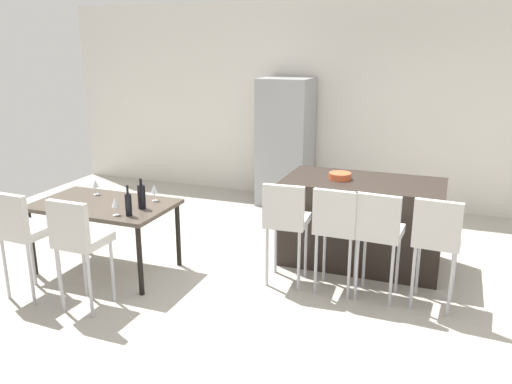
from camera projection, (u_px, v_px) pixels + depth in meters
The scene contains 17 objects.
ground_plane at pixel (322, 282), 5.27m from camera, with size 10.00×10.00×0.00m, color #ADA89E.
back_wall at pixel (375, 106), 7.48m from camera, with size 10.00×0.12×2.90m, color silver.
kitchen_island at pixel (362, 222), 5.66m from camera, with size 1.67×0.88×0.92m, color black.
bar_chair_left at pixel (286, 217), 5.06m from camera, with size 0.42×0.42×1.05m.
bar_chair_middle at pixel (337, 224), 4.89m from camera, with size 0.41×0.41×1.05m.
bar_chair_right at pixel (379, 229), 4.76m from camera, with size 0.42×0.42×1.05m.
bar_chair_far at pixel (437, 236), 4.58m from camera, with size 0.43×0.43×1.05m.
dining_table at pixel (104, 209), 5.38m from camera, with size 1.41×0.86×0.74m.
dining_chair_near at pixel (21, 228), 4.78m from camera, with size 0.42×0.42×1.05m.
dining_chair_far at pixel (78, 237), 4.56m from camera, with size 0.40×0.40×1.05m.
wine_bottle_left at pixel (128, 204), 4.95m from camera, with size 0.06×0.06×0.30m.
wine_bottle_corner at pixel (142, 196), 5.16m from camera, with size 0.08×0.08×0.31m.
wine_glass_middle at pixel (95, 184), 5.63m from camera, with size 0.07×0.07×0.17m.
wine_glass_right at pixel (154, 189), 5.41m from camera, with size 0.07×0.07×0.17m.
wine_glass_far at pixel (115, 203), 4.96m from camera, with size 0.07×0.07×0.17m.
refrigerator at pixel (286, 142), 7.64m from camera, with size 0.72×0.68×1.84m, color #939699.
fruit_bowl at pixel (340, 176), 5.58m from camera, with size 0.24×0.24×0.07m, color #C6512D.
Camera 1 is at (1.09, -4.73, 2.35)m, focal length 36.69 mm.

